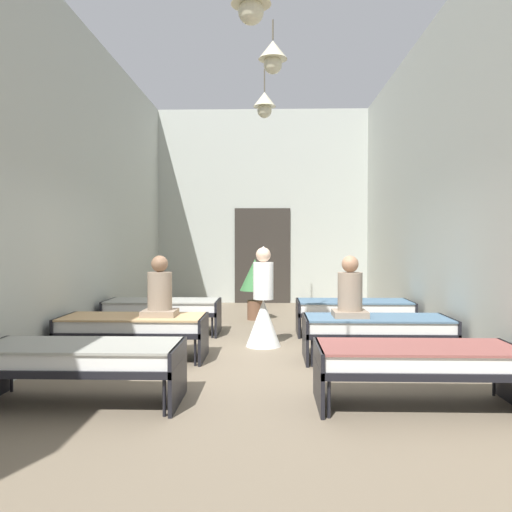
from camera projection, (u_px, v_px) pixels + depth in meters
ground_plane at (254, 363)px, 6.90m from camera, size 5.90×13.47×0.10m
room_shell at (257, 183)px, 8.04m from camera, size 5.70×13.07×4.90m
bed_left_row_0 at (82, 358)px, 5.03m from camera, size 1.90×0.84×0.57m
bed_right_row_0 at (417, 360)px, 4.94m from camera, size 1.90×0.84×0.57m
bed_left_row_1 at (134, 326)px, 6.93m from camera, size 1.90×0.84×0.57m
bed_right_row_1 at (377, 327)px, 6.84m from camera, size 1.90×0.84×0.57m
bed_left_row_2 at (163, 308)px, 8.83m from camera, size 1.90×0.84×0.57m
bed_right_row_2 at (354, 309)px, 8.74m from camera, size 1.90×0.84×0.57m
nurse_near_aisle at (263, 311)px, 7.78m from camera, size 0.52×0.52×1.49m
patient_seated_primary at (160, 294)px, 6.92m from camera, size 0.44×0.44×0.80m
patient_seated_secondary at (350, 294)px, 6.84m from camera, size 0.44×0.44×0.80m
potted_plant at (255, 279)px, 10.42m from camera, size 0.60×0.60×1.21m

